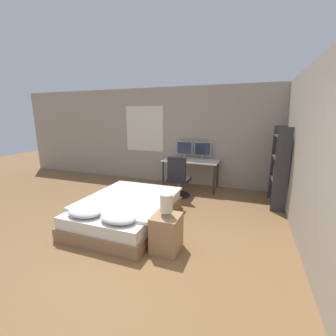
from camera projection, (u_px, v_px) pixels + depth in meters
ground_plane at (123, 271)px, 2.84m from camera, size 20.00×20.00×0.00m
wall_back at (197, 137)px, 6.20m from camera, size 12.00×0.08×2.70m
wall_side_right at (310, 157)px, 3.17m from camera, size 0.06×12.00×2.70m
bed at (127, 210)px, 4.10m from camera, size 1.51×2.03×0.54m
nightstand at (166, 233)px, 3.24m from camera, size 0.39×0.42×0.54m
bedside_lamp at (166, 203)px, 3.13m from camera, size 0.18×0.18×0.32m
desk at (191, 163)px, 5.98m from camera, size 1.45×0.70×0.78m
monitor_left at (184, 149)px, 6.21m from camera, size 0.44×0.16×0.46m
monitor_right at (203, 150)px, 6.04m from camera, size 0.44×0.16×0.46m
keyboard at (189, 161)px, 5.73m from camera, size 0.36×0.13×0.02m
computer_mouse at (199, 162)px, 5.64m from camera, size 0.07×0.05×0.04m
office_chair at (179, 181)px, 5.39m from camera, size 0.52×0.52×1.01m
bookshelf at (280, 165)px, 4.68m from camera, size 0.27×0.84×1.72m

